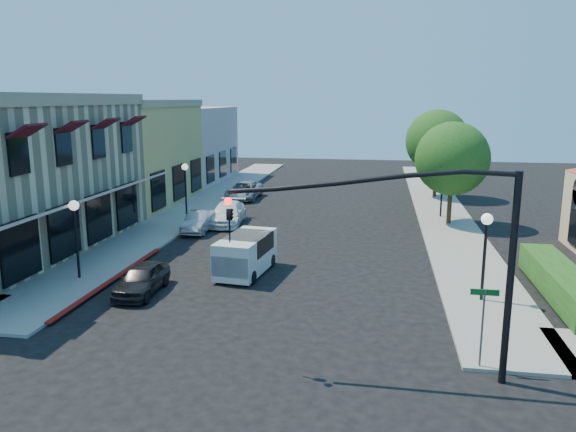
% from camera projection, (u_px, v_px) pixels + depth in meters
% --- Properties ---
extents(ground, '(120.00, 120.00, 0.00)m').
position_uv_depth(ground, '(213.00, 386.00, 15.64)').
color(ground, black).
rests_on(ground, ground).
extents(sidewalk_left, '(3.50, 50.00, 0.12)m').
position_uv_depth(sidewalk_left, '(205.00, 202.00, 43.09)').
color(sidewalk_left, gray).
rests_on(sidewalk_left, ground).
extents(sidewalk_right, '(3.50, 50.00, 0.12)m').
position_uv_depth(sidewalk_right, '(440.00, 209.00, 40.31)').
color(sidewalk_right, gray).
rests_on(sidewalk_right, ground).
extents(curb_red_strip, '(0.25, 10.00, 0.06)m').
position_uv_depth(curb_red_strip, '(114.00, 282.00, 24.46)').
color(curb_red_strip, maroon).
rests_on(curb_red_strip, ground).
extents(yellow_stucco_building, '(10.00, 12.00, 7.60)m').
position_uv_depth(yellow_stucco_building, '(114.00, 153.00, 42.43)').
color(yellow_stucco_building, tan).
rests_on(yellow_stucco_building, ground).
extents(pink_stucco_building, '(10.00, 12.00, 7.00)m').
position_uv_depth(pink_stucco_building, '(172.00, 144.00, 54.08)').
color(pink_stucco_building, '#C59995').
rests_on(pink_stucco_building, ground).
extents(hedge, '(1.40, 8.00, 1.10)m').
position_uv_depth(hedge, '(560.00, 298.00, 22.47)').
color(hedge, '#1B4B15').
rests_on(hedge, ground).
extents(street_tree_a, '(4.56, 4.56, 6.48)m').
position_uv_depth(street_tree_a, '(452.00, 159.00, 34.62)').
color(street_tree_a, '#302113').
rests_on(street_tree_a, ground).
extents(street_tree_b, '(4.94, 4.94, 7.02)m').
position_uv_depth(street_tree_b, '(437.00, 141.00, 44.20)').
color(street_tree_b, '#302113').
rests_on(street_tree_b, ground).
extents(signal_mast_arm, '(8.01, 0.39, 6.00)m').
position_uv_depth(signal_mast_arm, '(431.00, 239.00, 15.31)').
color(signal_mast_arm, black).
rests_on(signal_mast_arm, ground).
extents(street_name_sign, '(0.80, 0.06, 2.50)m').
position_uv_depth(street_name_sign, '(483.00, 315.00, 16.22)').
color(street_name_sign, '#595B5E').
rests_on(street_name_sign, ground).
extents(lamppost_left_near, '(0.44, 0.44, 3.57)m').
position_uv_depth(lamppost_left_near, '(75.00, 219.00, 24.16)').
color(lamppost_left_near, black).
rests_on(lamppost_left_near, ground).
extents(lamppost_left_far, '(0.44, 0.44, 3.57)m').
position_uv_depth(lamppost_left_far, '(185.00, 176.00, 37.67)').
color(lamppost_left_far, black).
rests_on(lamppost_left_far, ground).
extents(lamppost_right_near, '(0.44, 0.44, 3.57)m').
position_uv_depth(lamppost_right_near, '(486.00, 235.00, 21.45)').
color(lamppost_right_near, black).
rests_on(lamppost_right_near, ground).
extents(lamppost_right_far, '(0.44, 0.44, 3.57)m').
position_uv_depth(lamppost_right_far, '(443.00, 178.00, 36.90)').
color(lamppost_right_far, black).
rests_on(lamppost_right_far, ground).
extents(white_van, '(2.18, 4.14, 1.76)m').
position_uv_depth(white_van, '(246.00, 252.00, 25.42)').
color(white_van, silver).
rests_on(white_van, ground).
extents(parked_car_a, '(1.56, 3.63, 1.22)m').
position_uv_depth(parked_car_a, '(142.00, 279.00, 22.93)').
color(parked_car_a, black).
rests_on(parked_car_a, ground).
extents(parked_car_b, '(1.42, 3.75, 1.22)m').
position_uv_depth(parked_car_b, '(199.00, 222.00, 33.57)').
color(parked_car_b, '#9A9D9F').
rests_on(parked_car_b, ground).
extents(parked_car_c, '(2.29, 4.83, 1.36)m').
position_uv_depth(parked_car_c, '(228.00, 213.00, 35.62)').
color(parked_car_c, white).
rests_on(parked_car_c, ground).
extents(parked_car_d, '(2.25, 4.87, 1.35)m').
position_uv_depth(parked_car_d, '(244.00, 190.00, 44.54)').
color(parked_car_d, '#ACAFB1').
rests_on(parked_car_d, ground).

